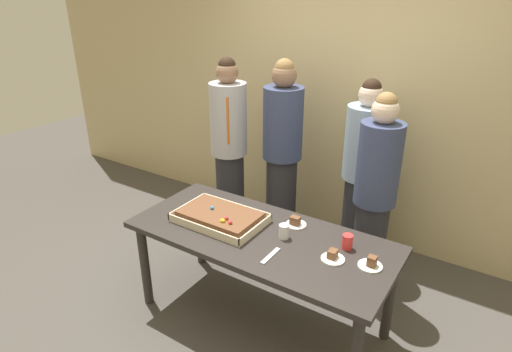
{
  "coord_description": "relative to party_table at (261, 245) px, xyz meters",
  "views": [
    {
      "loc": [
        1.35,
        -2.14,
        2.3
      ],
      "look_at": [
        -0.14,
        0.15,
        1.09
      ],
      "focal_mm": 30.01,
      "sensor_mm": 36.0,
      "label": 1
    }
  ],
  "objects": [
    {
      "name": "plated_slice_near_left",
      "position": [
        0.76,
        0.05,
        0.11
      ],
      "size": [
        0.15,
        0.15,
        0.07
      ],
      "color": "white",
      "rests_on": "party_table"
    },
    {
      "name": "ground_plane",
      "position": [
        0.0,
        0.0,
        -0.65
      ],
      "size": [
        12.0,
        12.0,
        0.0
      ],
      "primitive_type": "plane",
      "color": "#4C4742"
    },
    {
      "name": "cake_server_utensil",
      "position": [
        0.19,
        -0.19,
        0.09
      ],
      "size": [
        0.03,
        0.2,
        0.01
      ],
      "primitive_type": "cube",
      "color": "silver",
      "rests_on": "party_table"
    },
    {
      "name": "person_serving_front",
      "position": [
        0.29,
        1.15,
        0.2
      ],
      "size": [
        0.35,
        0.35,
        1.66
      ],
      "rotation": [
        0.0,
        0.0,
        -2.07
      ],
      "color": "#28282D",
      "rests_on": "ground_plane"
    },
    {
      "name": "party_table",
      "position": [
        0.0,
        0.0,
        0.0
      ],
      "size": [
        1.85,
        0.81,
        0.74
      ],
      "color": "#2D2826",
      "rests_on": "ground_plane"
    },
    {
      "name": "person_green_shirt_behind",
      "position": [
        -0.86,
        0.8,
        0.27
      ],
      "size": [
        0.33,
        0.33,
        1.77
      ],
      "rotation": [
        0.0,
        0.0,
        -1.01
      ],
      "color": "#28282D",
      "rests_on": "ground_plane"
    },
    {
      "name": "drink_cup_middle",
      "position": [
        0.56,
        0.16,
        0.14
      ],
      "size": [
        0.07,
        0.07,
        0.1
      ],
      "primitive_type": "cylinder",
      "color": "red",
      "rests_on": "party_table"
    },
    {
      "name": "sheet_cake",
      "position": [
        -0.34,
        -0.01,
        0.13
      ],
      "size": [
        0.63,
        0.41,
        0.1
      ],
      "color": "beige",
      "rests_on": "party_table"
    },
    {
      "name": "drink_cup_nearest",
      "position": [
        0.16,
        0.05,
        0.14
      ],
      "size": [
        0.07,
        0.07,
        0.1
      ],
      "primitive_type": "cylinder",
      "color": "white",
      "rests_on": "party_table"
    },
    {
      "name": "interior_back_panel",
      "position": [
        0.0,
        1.6,
        0.85
      ],
      "size": [
        8.0,
        0.12,
        3.0
      ],
      "primitive_type": "cube",
      "color": "#CCB784",
      "rests_on": "ground_plane"
    },
    {
      "name": "person_striped_tie_right",
      "position": [
        -0.42,
        1.02,
        0.26
      ],
      "size": [
        0.35,
        0.35,
        1.77
      ],
      "rotation": [
        0.0,
        0.0,
        -1.5
      ],
      "color": "#28282D",
      "rests_on": "ground_plane"
    },
    {
      "name": "plated_slice_far_left",
      "position": [
        0.14,
        0.24,
        0.11
      ],
      "size": [
        0.15,
        0.15,
        0.07
      ],
      "color": "white",
      "rests_on": "party_table"
    },
    {
      "name": "plated_slice_near_right",
      "position": [
        0.54,
        -0.01,
        0.11
      ],
      "size": [
        0.15,
        0.15,
        0.06
      ],
      "color": "white",
      "rests_on": "party_table"
    },
    {
      "name": "person_far_right_suit",
      "position": [
        0.54,
        0.74,
        0.21
      ],
      "size": [
        0.32,
        0.32,
        1.66
      ],
      "rotation": [
        0.0,
        0.0,
        -2.43
      ],
      "color": "#28282D",
      "rests_on": "ground_plane"
    }
  ]
}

